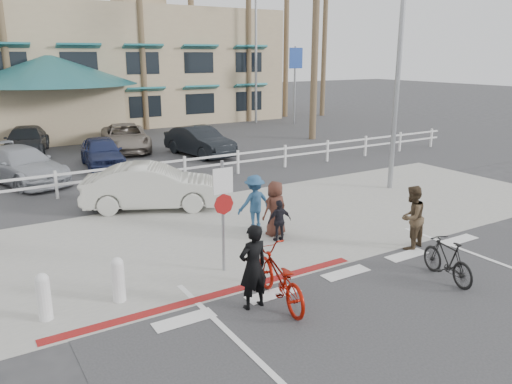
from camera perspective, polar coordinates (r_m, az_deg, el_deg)
ground at (r=11.34m, az=12.26°, el=-10.16°), size 140.00×140.00×0.00m
bike_path at (r=10.17m, az=20.27°, el=-13.93°), size 12.00×16.00×0.01m
sidewalk_plaza at (r=14.63m, az=0.04°, el=-3.82°), size 22.00×7.00×0.01m
cross_street at (r=18.00m, az=-6.67°, el=-0.23°), size 40.00×5.00×0.01m
parking_lot at (r=26.71m, az=-15.40°, el=4.46°), size 50.00×16.00×0.01m
curb_red at (r=10.62m, az=-4.49°, el=-11.61°), size 7.00×0.25×0.02m
rail_fence at (r=19.85m, az=-7.87°, el=2.68°), size 29.40×0.16×1.00m
building at (r=39.36m, az=-18.78°, el=15.84°), size 28.00×16.00×11.30m
sign_post at (r=11.19m, az=-3.81°, el=-2.17°), size 0.50×0.10×2.90m
bollard_0 at (r=10.51m, az=-15.47°, el=-9.63°), size 0.26×0.26×0.95m
bollard_1 at (r=10.28m, az=-23.09°, el=-10.96°), size 0.26×0.26×0.95m
streetlight_0 at (r=18.76m, az=15.99°, el=13.85°), size 0.60×2.00×9.00m
streetlight_1 at (r=36.71m, az=-0.01°, el=15.30°), size 0.60×2.00×9.50m
info_sign at (r=36.21m, az=4.45°, el=12.16°), size 1.20×0.16×5.60m
palm_3 at (r=32.49m, az=-27.20°, el=17.65°), size 4.00×4.00×14.00m
palm_4 at (r=34.14m, az=-20.44°, el=19.00°), size 4.00×4.00×15.00m
palm_5 at (r=34.20m, az=-13.03°, el=17.85°), size 4.00×4.00×13.00m
palm_7 at (r=37.62m, az=-0.85°, el=18.73°), size 4.00×4.00×14.00m
palm_8 at (r=40.66m, az=3.51°, el=19.16°), size 4.00×4.00×15.00m
palm_9 at (r=41.62m, az=7.86°, el=17.58°), size 4.00×4.00×13.00m
palm_11 at (r=29.64m, az=6.87°, el=19.52°), size 4.00×4.00×14.00m
bike_red at (r=10.07m, az=2.64°, el=-9.72°), size 1.05×2.19×1.10m
rider_red at (r=9.75m, az=-0.34°, el=-8.56°), size 0.65×0.45×1.73m
bike_black at (r=11.83m, az=21.04°, el=-7.24°), size 0.78×1.65×0.96m
rider_black at (r=13.31m, az=17.35°, el=-2.78°), size 0.93×0.80×1.66m
pedestrian_a at (r=14.10m, az=-0.17°, el=-1.20°), size 1.04×0.61×1.59m
pedestrian_child at (r=13.26m, az=2.71°, el=-3.32°), size 0.70×0.37×1.14m
pedestrian_b at (r=13.64m, az=2.21°, el=-1.91°), size 0.80×0.57×1.54m
car_white_sedan at (r=16.38m, az=-11.70°, el=0.60°), size 4.65×3.24×1.45m
lot_car_1 at (r=21.40m, az=-25.26°, el=2.80°), size 3.49×5.16×1.39m
lot_car_2 at (r=23.09m, az=-17.18°, el=4.36°), size 2.04×4.11×1.35m
lot_car_3 at (r=24.79m, az=-6.46°, el=5.77°), size 2.20×4.51×1.42m
lot_car_4 at (r=27.57m, az=-24.77°, el=5.34°), size 2.98×4.95×1.34m
lot_car_5 at (r=26.89m, az=-14.70°, el=6.05°), size 3.26×5.27×1.36m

